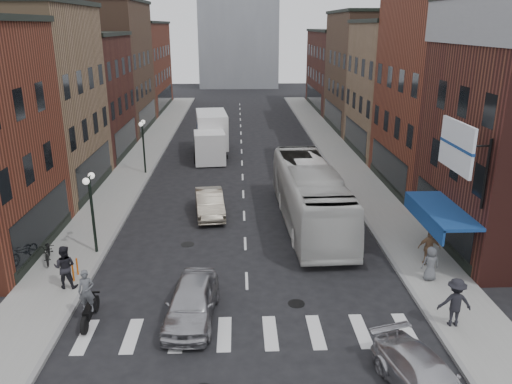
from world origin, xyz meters
TOP-DOWN VIEW (x-y plane):
  - ground at (0.00, 0.00)m, footprint 160.00×160.00m
  - sidewalk_left at (-8.50, 22.00)m, footprint 3.00×74.00m
  - sidewalk_right at (8.50, 22.00)m, footprint 3.00×74.00m
  - curb_left at (-7.00, 22.00)m, footprint 0.20×74.00m
  - curb_right at (7.00, 22.00)m, footprint 0.20×74.00m
  - crosswalk_stripes at (0.00, -3.00)m, footprint 12.00×2.20m
  - bldg_left_mid_a at (-14.99, 14.00)m, footprint 10.30×10.20m
  - bldg_left_mid_b at (-14.99, 24.00)m, footprint 10.30×10.20m
  - bldg_left_far_a at (-14.99, 35.00)m, footprint 10.30×12.20m
  - bldg_left_far_b at (-14.99, 49.00)m, footprint 10.30×16.20m
  - bldg_right_mid_a at (15.00, 14.00)m, footprint 10.30×10.20m
  - bldg_right_mid_b at (14.99, 24.00)m, footprint 10.30×10.20m
  - bldg_right_far_a at (14.99, 35.00)m, footprint 10.30×12.20m
  - bldg_right_far_b at (14.99, 49.00)m, footprint 10.30×16.20m
  - awning_blue at (8.93, 2.50)m, footprint 1.80×5.00m
  - billboard_sign at (8.59, 0.50)m, footprint 1.52×3.00m
  - streetlamp_near at (-7.40, 4.00)m, footprint 0.32×1.22m
  - streetlamp_far at (-7.40, 18.00)m, footprint 0.32×1.22m
  - bike_rack at (-7.60, 1.30)m, footprint 0.08×0.68m
  - box_truck at (-2.62, 23.60)m, footprint 3.06×8.47m
  - motorcycle_rider at (-6.05, -2.08)m, footprint 0.63×2.19m
  - transit_bus at (3.71, 7.67)m, footprint 3.29×12.33m
  - sedan_left_near at (-2.16, -1.97)m, footprint 2.14×4.64m
  - sedan_left_far at (-2.05, 9.25)m, footprint 2.09×4.68m
  - curb_car at (5.31, -6.46)m, footprint 2.89×4.63m
  - parked_bicycle at (-9.40, 3.06)m, footprint 1.19×2.00m
  - ped_left_solo at (-7.73, 0.48)m, footprint 0.94×0.56m
  - ped_right_a at (7.65, -2.93)m, footprint 1.28×0.71m
  - ped_right_b at (8.52, 2.00)m, footprint 1.08×0.66m
  - ped_right_c at (8.05, 0.56)m, footprint 0.79×0.54m

SIDE VIEW (x-z plane):
  - ground at x=0.00m, z-range 0.00..0.00m
  - curb_left at x=-7.00m, z-range -0.08..0.08m
  - curb_right at x=7.00m, z-range -0.08..0.08m
  - crosswalk_stripes at x=0.00m, z-range -0.01..0.01m
  - sidewalk_left at x=-8.50m, z-range 0.00..0.15m
  - sidewalk_right at x=8.50m, z-range 0.00..0.15m
  - bike_rack at x=-7.60m, z-range 0.15..0.95m
  - curb_car at x=5.31m, z-range 0.00..1.25m
  - parked_bicycle at x=-9.40m, z-range 0.15..1.14m
  - sedan_left_far at x=-2.05m, z-range 0.00..1.49m
  - sedan_left_near at x=-2.16m, z-range 0.00..1.54m
  - ped_right_c at x=8.05m, z-range 0.15..1.71m
  - ped_right_b at x=8.52m, z-range 0.15..1.87m
  - motorcycle_rider at x=-6.05m, z-range -0.07..2.16m
  - ped_right_a at x=7.65m, z-range 0.15..2.06m
  - ped_left_solo at x=-7.73m, z-range 0.15..2.06m
  - transit_bus at x=3.71m, z-range 0.00..3.41m
  - box_truck at x=-2.62m, z-range -0.02..3.57m
  - awning_blue at x=8.93m, z-range 2.24..3.02m
  - streetlamp_near at x=-7.40m, z-range 0.86..4.97m
  - streetlamp_far at x=-7.40m, z-range 0.86..4.97m
  - bldg_right_far_b at x=14.99m, z-range 0.00..10.30m
  - bldg_left_mid_b at x=-14.99m, z-range 0.00..10.30m
  - bldg_left_far_b at x=-14.99m, z-range 0.00..11.30m
  - bldg_right_mid_b at x=14.99m, z-range 0.00..11.30m
  - billboard_sign at x=8.59m, z-range 4.28..7.98m
  - bldg_right_far_a at x=14.99m, z-range 0.00..12.30m
  - bldg_left_mid_a at x=-14.99m, z-range 0.00..12.30m
  - bldg_left_far_a at x=-14.99m, z-range 0.00..13.30m
  - bldg_right_mid_a at x=15.00m, z-range 0.00..14.30m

